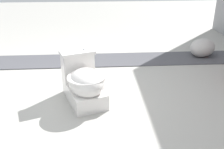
{
  "coord_description": "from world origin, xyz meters",
  "views": [
    {
      "loc": [
        2.48,
        0.21,
        1.43
      ],
      "look_at": [
        -0.03,
        0.38,
        0.3
      ],
      "focal_mm": 42.0,
      "sensor_mm": 36.0,
      "label": 1
    }
  ],
  "objects": [
    {
      "name": "gravel_strip",
      "position": [
        -1.23,
        0.5,
        0.01
      ],
      "size": [
        0.56,
        8.0,
        0.01
      ],
      "primitive_type": "cube",
      "color": "#4C4C51",
      "rests_on": "ground"
    },
    {
      "name": "ground_plane",
      "position": [
        0.0,
        0.0,
        0.0
      ],
      "size": [
        14.0,
        14.0,
        0.0
      ],
      "primitive_type": "plane",
      "color": "#A8A59E"
    },
    {
      "name": "boulder_near",
      "position": [
        -1.31,
        1.89,
        0.14
      ],
      "size": [
        0.5,
        0.54,
        0.28
      ],
      "primitive_type": "ellipsoid",
      "rotation": [
        0.0,
        0.0,
        2.1
      ],
      "color": "#B7B2AD",
      "rests_on": "ground"
    },
    {
      "name": "toilet",
      "position": [
        -0.03,
        0.08,
        0.22
      ],
      "size": [
        0.72,
        0.55,
        0.52
      ],
      "rotation": [
        0.0,
        0.0,
        0.33
      ],
      "color": "white",
      "rests_on": "ground"
    }
  ]
}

